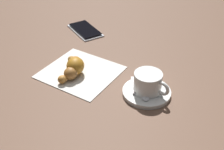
{
  "coord_description": "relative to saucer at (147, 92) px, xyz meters",
  "views": [
    {
      "loc": [
        0.32,
        -0.54,
        0.47
      ],
      "look_at": [
        -0.01,
        -0.0,
        0.02
      ],
      "focal_mm": 47.89,
      "sensor_mm": 36.0,
      "label": 1
    }
  ],
  "objects": [
    {
      "name": "teaspoon",
      "position": [
        -0.0,
        -0.01,
        0.01
      ],
      "size": [
        0.08,
        0.11,
        0.01
      ],
      "color": "silver",
      "rests_on": "saucer"
    },
    {
      "name": "saucer",
      "position": [
        0.0,
        0.0,
        0.0
      ],
      "size": [
        0.12,
        0.12,
        0.01
      ],
      "primitive_type": "cylinder",
      "color": "white",
      "rests_on": "ground"
    },
    {
      "name": "croissant",
      "position": [
        -0.21,
        -0.02,
        0.02
      ],
      "size": [
        0.09,
        0.12,
        0.05
      ],
      "color": "#AF7331",
      "rests_on": "napkin"
    },
    {
      "name": "napkin",
      "position": [
        -0.2,
        -0.01,
        -0.0
      ],
      "size": [
        0.2,
        0.18,
        0.0
      ],
      "primitive_type": "cube",
      "rotation": [
        0.0,
        0.0,
        -0.02
      ],
      "color": "silver",
      "rests_on": "ground"
    },
    {
      "name": "espresso_cup",
      "position": [
        0.0,
        -0.0,
        0.03
      ],
      "size": [
        0.09,
        0.07,
        0.05
      ],
      "color": "white",
      "rests_on": "saucer"
    },
    {
      "name": "sugar_packet",
      "position": [
        -0.03,
        -0.01,
        0.01
      ],
      "size": [
        0.05,
        0.07,
        0.01
      ],
      "primitive_type": "cube",
      "rotation": [
        0.0,
        0.0,
        11.55
      ],
      "color": "white",
      "rests_on": "saucer"
    },
    {
      "name": "ground_plane",
      "position": [
        -0.09,
        -0.0,
        -0.01
      ],
      "size": [
        1.8,
        1.8,
        0.0
      ],
      "primitive_type": "plane",
      "color": "brown"
    },
    {
      "name": "cell_phone",
      "position": [
        -0.33,
        0.2,
        -0.0
      ],
      "size": [
        0.16,
        0.13,
        0.01
      ],
      "color": "#B5B6BE",
      "rests_on": "ground"
    }
  ]
}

